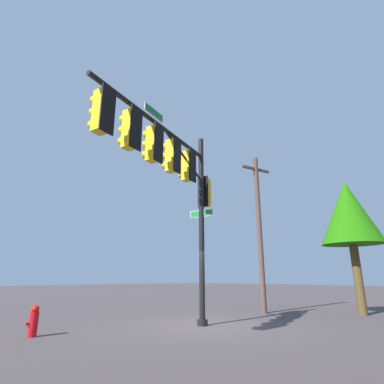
# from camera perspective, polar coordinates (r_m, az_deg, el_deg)

# --- Properties ---
(ground_plane) EXTENTS (120.00, 120.00, 0.00)m
(ground_plane) POSITION_cam_1_polar(r_m,az_deg,el_deg) (11.23, 1.99, -23.97)
(ground_plane) COLOR #463D3E
(signal_pole_assembly) EXTENTS (6.28, 2.22, 6.95)m
(signal_pole_assembly) POSITION_cam_1_polar(r_m,az_deg,el_deg) (9.91, -3.92, 4.44)
(signal_pole_assembly) COLOR black
(signal_pole_assembly) RESTS_ON ground_plane
(utility_pole) EXTENTS (1.77, 0.56, 7.66)m
(utility_pole) POSITION_cam_1_polar(r_m,az_deg,el_deg) (15.46, 12.61, -6.50)
(utility_pole) COLOR brown
(utility_pole) RESTS_ON ground_plane
(fire_hydrant) EXTENTS (0.33, 0.24, 0.83)m
(fire_hydrant) POSITION_cam_1_polar(r_m,az_deg,el_deg) (10.17, -27.79, -20.79)
(fire_hydrant) COLOR red
(fire_hydrant) RESTS_ON ground_plane
(tree_near) EXTENTS (2.72, 2.72, 6.07)m
(tree_near) POSITION_cam_1_polar(r_m,az_deg,el_deg) (16.15, 27.53, -3.63)
(tree_near) COLOR brown
(tree_near) RESTS_ON ground_plane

